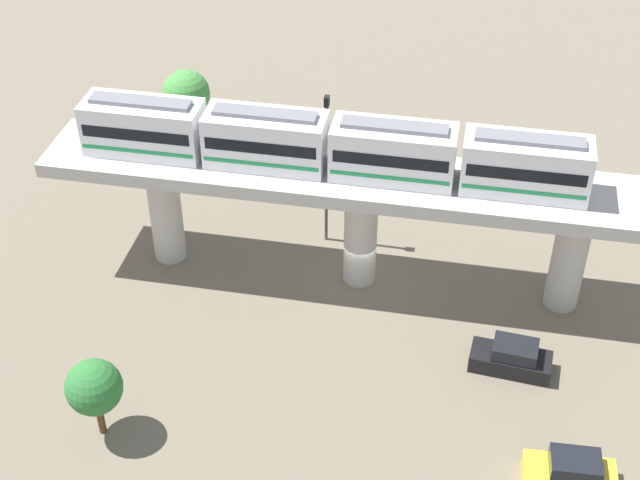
# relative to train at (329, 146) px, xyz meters

# --- Properties ---
(ground_plane) EXTENTS (120.00, 120.00, 0.00)m
(ground_plane) POSITION_rel_train_xyz_m (0.00, 1.88, -8.96)
(ground_plane) COLOR #706654
(viaduct) EXTENTS (5.20, 35.80, 7.43)m
(viaduct) POSITION_rel_train_xyz_m (0.00, 1.88, -3.14)
(viaduct) COLOR #B7B2AA
(viaduct) RESTS_ON ground
(train) EXTENTS (2.64, 27.45, 3.24)m
(train) POSITION_rel_train_xyz_m (0.00, 0.00, 0.00)
(train) COLOR white
(train) RESTS_ON viaduct
(parked_car_black) EXTENTS (2.17, 4.35, 1.76)m
(parked_car_black) POSITION_rel_train_xyz_m (5.85, 10.86, -8.22)
(parked_car_black) COLOR black
(parked_car_black) RESTS_ON ground
(parked_car_yellow) EXTENTS (2.00, 4.28, 1.76)m
(parked_car_yellow) POSITION_rel_train_xyz_m (12.84, 13.73, -8.22)
(parked_car_yellow) COLOR yellow
(parked_car_yellow) RESTS_ON ground
(tree_near_viaduct) EXTENTS (3.26, 3.26, 5.19)m
(tree_near_viaduct) POSITION_rel_train_xyz_m (-9.92, -5.87, -5.42)
(tree_near_viaduct) COLOR brown
(tree_near_viaduct) RESTS_ON ground
(tree_mid_lot) EXTENTS (3.39, 3.39, 5.30)m
(tree_mid_lot) POSITION_rel_train_xyz_m (-13.55, -12.72, -5.38)
(tree_mid_lot) COLOR brown
(tree_mid_lot) RESTS_ON ground
(tree_far_corner) EXTENTS (2.74, 2.74, 4.47)m
(tree_far_corner) POSITION_rel_train_xyz_m (13.97, -8.64, -5.88)
(tree_far_corner) COLOR brown
(tree_far_corner) RESTS_ON ground
(signal_post) EXTENTS (0.44, 0.28, 10.03)m
(signal_post) POSITION_rel_train_xyz_m (-3.40, -0.74, -3.42)
(signal_post) COLOR #4C4C51
(signal_post) RESTS_ON ground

